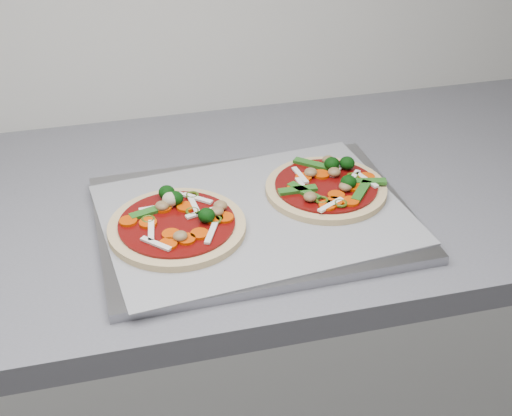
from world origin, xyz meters
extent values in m
cube|color=gray|center=(-0.57, 1.22, 0.91)|extent=(0.45, 0.34, 0.01)
cube|color=gray|center=(-0.57, 1.22, 0.92)|extent=(0.46, 0.35, 0.00)
cylinder|color=#CDB77E|center=(-0.69, 1.20, 0.92)|extent=(0.21, 0.21, 0.01)
cylinder|color=#65080D|center=(-0.69, 1.20, 0.93)|extent=(0.17, 0.17, 0.00)
cube|color=white|center=(-0.69, 1.25, 0.93)|extent=(0.04, 0.04, 0.00)
cylinder|color=#D93300|center=(-0.70, 1.24, 0.93)|extent=(0.03, 0.03, 0.00)
cube|color=white|center=(-0.65, 1.25, 0.93)|extent=(0.04, 0.04, 0.00)
cube|color=white|center=(-0.72, 1.15, 0.93)|extent=(0.04, 0.04, 0.00)
ellipsoid|color=black|center=(-0.68, 1.25, 0.94)|extent=(0.03, 0.03, 0.02)
cube|color=#2D7020|center=(-0.72, 1.23, 0.93)|extent=(0.06, 0.03, 0.00)
cube|color=white|center=(-0.71, 1.24, 0.93)|extent=(0.05, 0.01, 0.00)
ellipsoid|color=black|center=(-0.69, 1.26, 0.94)|extent=(0.03, 0.03, 0.02)
cylinder|color=#D93300|center=(-0.62, 1.19, 0.93)|extent=(0.03, 0.03, 0.00)
ellipsoid|color=olive|center=(-0.62, 1.22, 0.94)|extent=(0.02, 0.02, 0.01)
cube|color=white|center=(-0.65, 1.21, 0.93)|extent=(0.05, 0.02, 0.00)
ellipsoid|color=#B9B48E|center=(-0.69, 1.24, 0.94)|extent=(0.03, 0.03, 0.02)
torus|color=#35480E|center=(-0.73, 1.21, 0.93)|extent=(0.02, 0.02, 0.00)
cube|color=white|center=(-0.72, 1.18, 0.93)|extent=(0.01, 0.05, 0.00)
cylinder|color=#D93300|center=(-0.73, 1.20, 0.93)|extent=(0.03, 0.03, 0.00)
ellipsoid|color=olive|center=(-0.70, 1.23, 0.94)|extent=(0.03, 0.03, 0.01)
cylinder|color=#D93300|center=(-0.66, 1.16, 0.93)|extent=(0.03, 0.03, 0.00)
ellipsoid|color=olive|center=(-0.69, 1.16, 0.94)|extent=(0.02, 0.02, 0.01)
torus|color=#35480E|center=(-0.64, 1.19, 0.93)|extent=(0.03, 0.03, 0.00)
ellipsoid|color=black|center=(-0.65, 1.19, 0.94)|extent=(0.03, 0.03, 0.02)
torus|color=#35480E|center=(-0.66, 1.22, 0.93)|extent=(0.03, 0.03, 0.00)
cylinder|color=#D93300|center=(-0.68, 1.15, 0.93)|extent=(0.03, 0.03, 0.00)
cylinder|color=#D93300|center=(-0.75, 1.21, 0.93)|extent=(0.03, 0.03, 0.00)
ellipsoid|color=olive|center=(-0.63, 1.20, 0.94)|extent=(0.02, 0.02, 0.01)
cylinder|color=#D93300|center=(-0.67, 1.23, 0.93)|extent=(0.04, 0.04, 0.00)
cylinder|color=#D93300|center=(-0.64, 1.19, 0.93)|extent=(0.04, 0.04, 0.00)
cube|color=white|center=(-0.66, 1.23, 0.93)|extent=(0.01, 0.05, 0.00)
cube|color=white|center=(-0.65, 1.16, 0.93)|extent=(0.03, 0.05, 0.00)
cylinder|color=#D93300|center=(-0.71, 1.15, 0.93)|extent=(0.03, 0.03, 0.00)
cylinder|color=#D93300|center=(-0.70, 1.17, 0.93)|extent=(0.03, 0.03, 0.00)
torus|color=#35480E|center=(-0.66, 1.26, 0.93)|extent=(0.02, 0.02, 0.00)
cylinder|color=#CDB77E|center=(-0.45, 1.25, 0.92)|extent=(0.20, 0.20, 0.01)
cylinder|color=#65080D|center=(-0.45, 1.25, 0.93)|extent=(0.17, 0.17, 0.00)
ellipsoid|color=black|center=(-0.43, 1.23, 0.94)|extent=(0.03, 0.03, 0.02)
ellipsoid|color=olive|center=(-0.43, 1.30, 0.94)|extent=(0.03, 0.03, 0.01)
cube|color=white|center=(-0.42, 1.28, 0.93)|extent=(0.04, 0.04, 0.00)
torus|color=#35480E|center=(-0.48, 1.20, 0.93)|extent=(0.03, 0.03, 0.00)
cube|color=white|center=(-0.49, 1.28, 0.93)|extent=(0.01, 0.05, 0.00)
cube|color=#2D7020|center=(-0.49, 1.23, 0.93)|extent=(0.04, 0.06, 0.00)
cube|color=#2D7020|center=(-0.46, 1.31, 0.93)|extent=(0.05, 0.05, 0.00)
cylinder|color=#D93300|center=(-0.45, 1.21, 0.93)|extent=(0.03, 0.03, 0.00)
ellipsoid|color=olive|center=(-0.47, 1.27, 0.94)|extent=(0.03, 0.03, 0.01)
cylinder|color=#D93300|center=(-0.50, 1.24, 0.93)|extent=(0.03, 0.03, 0.00)
cylinder|color=#D93300|center=(-0.48, 1.27, 0.93)|extent=(0.03, 0.03, 0.00)
torus|color=#35480E|center=(-0.43, 1.28, 0.93)|extent=(0.03, 0.03, 0.00)
cube|color=#2D7020|center=(-0.50, 1.24, 0.93)|extent=(0.06, 0.01, 0.00)
ellipsoid|color=olive|center=(-0.43, 1.22, 0.94)|extent=(0.02, 0.02, 0.01)
cube|color=white|center=(-0.39, 1.24, 0.93)|extent=(0.02, 0.05, 0.00)
cube|color=white|center=(-0.41, 1.25, 0.93)|extent=(0.04, 0.04, 0.00)
ellipsoid|color=olive|center=(-0.42, 1.23, 0.94)|extent=(0.03, 0.03, 0.01)
cylinder|color=#D93300|center=(-0.44, 1.19, 0.93)|extent=(0.03, 0.03, 0.00)
cube|color=white|center=(-0.47, 1.19, 0.93)|extent=(0.05, 0.03, 0.00)
cube|color=#2D7020|center=(-0.39, 1.23, 0.93)|extent=(0.06, 0.03, 0.00)
cube|color=#2D7020|center=(-0.41, 1.21, 0.93)|extent=(0.05, 0.05, 0.00)
cylinder|color=#D93300|center=(-0.45, 1.27, 0.93)|extent=(0.03, 0.03, 0.00)
cylinder|color=#D93300|center=(-0.42, 1.23, 0.93)|extent=(0.03, 0.03, 0.00)
ellipsoid|color=black|center=(-0.41, 1.28, 0.94)|extent=(0.03, 0.03, 0.02)
cube|color=white|center=(-0.49, 1.24, 0.93)|extent=(0.01, 0.05, 0.00)
ellipsoid|color=black|center=(-0.43, 1.29, 0.94)|extent=(0.03, 0.03, 0.02)
cylinder|color=#D93300|center=(-0.47, 1.19, 0.93)|extent=(0.04, 0.04, 0.00)
cylinder|color=#D93300|center=(-0.46, 1.19, 0.93)|extent=(0.03, 0.03, 0.00)
ellipsoid|color=olive|center=(-0.49, 1.21, 0.94)|extent=(0.02, 0.02, 0.01)
ellipsoid|color=olive|center=(-0.43, 1.27, 0.94)|extent=(0.02, 0.02, 0.01)
torus|color=#35480E|center=(-0.45, 1.19, 0.93)|extent=(0.02, 0.02, 0.00)
torus|color=#35480E|center=(-0.41, 1.25, 0.93)|extent=(0.03, 0.03, 0.00)
cylinder|color=#D93300|center=(-0.39, 1.25, 0.93)|extent=(0.03, 0.03, 0.00)
camera|label=1|loc=(-0.78, 0.39, 1.49)|focal=50.00mm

